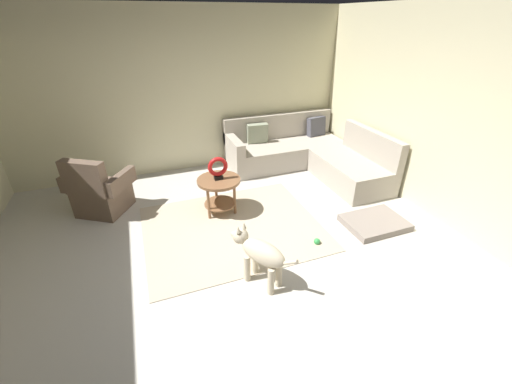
{
  "coord_description": "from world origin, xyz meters",
  "views": [
    {
      "loc": [
        -0.79,
        -2.7,
        2.5
      ],
      "look_at": [
        0.45,
        0.6,
        0.55
      ],
      "focal_mm": 22.29,
      "sensor_mm": 36.0,
      "label": 1
    }
  ],
  "objects": [
    {
      "name": "wall_back",
      "position": [
        0.0,
        2.94,
        1.35
      ],
      "size": [
        6.0,
        0.12,
        2.7
      ],
      "primitive_type": "cube",
      "color": "beige",
      "rests_on": "ground_plane"
    },
    {
      "name": "torus_sculpture",
      "position": [
        0.1,
        1.14,
        0.71
      ],
      "size": [
        0.28,
        0.08,
        0.33
      ],
      "color": "black",
      "rests_on": "side_table"
    },
    {
      "name": "side_table",
      "position": [
        0.1,
        1.14,
        0.42
      ],
      "size": [
        0.6,
        0.6,
        0.54
      ],
      "color": "brown",
      "rests_on": "ground_plane"
    },
    {
      "name": "wall_right",
      "position": [
        2.94,
        0.0,
        1.35
      ],
      "size": [
        0.12,
        6.0,
        2.7
      ],
      "primitive_type": "cube",
      "color": "beige",
      "rests_on": "ground_plane"
    },
    {
      "name": "dog",
      "position": [
        0.14,
        -0.33,
        0.38
      ],
      "size": [
        0.48,
        0.75,
        0.63
      ],
      "rotation": [
        0.0,
        0.0,
        0.54
      ],
      "color": "beige",
      "rests_on": "ground_plane"
    },
    {
      "name": "dog_bed_mat",
      "position": [
        1.98,
        0.08,
        0.04
      ],
      "size": [
        0.8,
        0.6,
        0.09
      ],
      "primitive_type": "cube",
      "color": "gray",
      "rests_on": "ground_plane"
    },
    {
      "name": "armchair",
      "position": [
        -1.48,
        1.76,
        0.32
      ],
      "size": [
        1.0,
        0.93,
        0.88
      ],
      "rotation": [
        0.0,
        0.0,
        -0.56
      ],
      "color": "brown",
      "rests_on": "ground_plane"
    },
    {
      "name": "ground_plane",
      "position": [
        0.0,
        0.0,
        -0.05
      ],
      "size": [
        6.0,
        6.0,
        0.1
      ],
      "primitive_type": "cube",
      "color": "beige"
    },
    {
      "name": "dog_toy_ball",
      "position": [
        1.04,
        -0.0,
        0.04
      ],
      "size": [
        0.08,
        0.08,
        0.08
      ],
      "primitive_type": "sphere",
      "color": "green",
      "rests_on": "ground_plane"
    },
    {
      "name": "area_rug",
      "position": [
        0.15,
        0.7,
        0.01
      ],
      "size": [
        2.3,
        1.9,
        0.01
      ],
      "primitive_type": "cube",
      "color": "#BCAD93",
      "rests_on": "ground_plane"
    },
    {
      "name": "sectional_couch",
      "position": [
        1.99,
        2.02,
        0.29
      ],
      "size": [
        2.2,
        2.25,
        0.88
      ],
      "color": "#B2A899",
      "rests_on": "ground_plane"
    }
  ]
}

